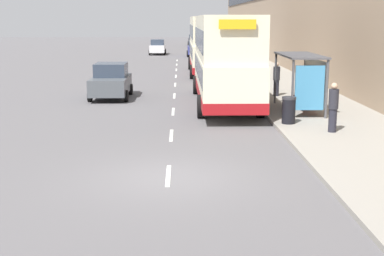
{
  "coord_description": "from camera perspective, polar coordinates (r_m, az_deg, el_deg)",
  "views": [
    {
      "loc": [
        0.34,
        -13.7,
        4.16
      ],
      "look_at": [
        0.99,
        16.29,
        -2.0
      ],
      "focal_mm": 50.0,
      "sensor_mm": 36.0,
      "label": 1
    }
  ],
  "objects": [
    {
      "name": "lane_mark_3",
      "position": [
        29.35,
        -1.89,
        3.46
      ],
      "size": [
        0.12,
        2.0,
        0.01
      ],
      "color": "silver",
      "rests_on": "ground_plane"
    },
    {
      "name": "double_decker_bus_ahead",
      "position": [
        40.92,
        1.7,
        8.97
      ],
      "size": [
        2.85,
        10.97,
        4.3
      ],
      "color": "beige",
      "rests_on": "ground_plane"
    },
    {
      "name": "litter_bin",
      "position": [
        21.13,
        10.28,
        1.9
      ],
      "size": [
        0.55,
        0.55,
        1.05
      ],
      "color": "black",
      "rests_on": "ground_plane"
    },
    {
      "name": "lane_mark_4",
      "position": [
        34.36,
        -1.8,
        4.65
      ],
      "size": [
        0.12,
        2.0,
        0.01
      ],
      "color": "silver",
      "rests_on": "ground_plane"
    },
    {
      "name": "car_2",
      "position": [
        60.28,
        0.39,
        8.5
      ],
      "size": [
        1.95,
        4.11,
        1.84
      ],
      "color": "navy",
      "rests_on": "ground_plane"
    },
    {
      "name": "lane_mark_2",
      "position": [
        24.35,
        -2.02,
        1.77
      ],
      "size": [
        0.12,
        2.0,
        0.01
      ],
      "color": "silver",
      "rests_on": "ground_plane"
    },
    {
      "name": "car_0",
      "position": [
        28.8,
        -8.64,
        4.97
      ],
      "size": [
        2.04,
        4.21,
        1.84
      ],
      "rotation": [
        0.0,
        0.0,
        3.14
      ],
      "color": "#4C5156",
      "rests_on": "ground_plane"
    },
    {
      "name": "car_3",
      "position": [
        63.65,
        -3.7,
        8.61
      ],
      "size": [
        1.92,
        4.15,
        1.75
      ],
      "rotation": [
        0.0,
        0.0,
        3.14
      ],
      "color": "silver",
      "rests_on": "ground_plane"
    },
    {
      "name": "pedestrian_at_shelter",
      "position": [
        25.55,
        7.88,
        4.42
      ],
      "size": [
        0.34,
        0.34,
        1.72
      ],
      "color": "#23232D",
      "rests_on": "ground_plane"
    },
    {
      "name": "lane_mark_8",
      "position": [
        54.5,
        -1.6,
        7.22
      ],
      "size": [
        0.12,
        2.0,
        0.01
      ],
      "color": "silver",
      "rests_on": "ground_plane"
    },
    {
      "name": "car_1",
      "position": [
        84.67,
        0.27,
        9.36
      ],
      "size": [
        2.09,
        4.6,
        1.71
      ],
      "color": "black",
      "rests_on": "ground_plane"
    },
    {
      "name": "bus_shelter",
      "position": [
        23.87,
        11.98,
        5.85
      ],
      "size": [
        1.6,
        4.2,
        2.48
      ],
      "color": "#4C4C51",
      "rests_on": "ground_plane"
    },
    {
      "name": "lane_mark_1",
      "position": [
        19.39,
        -2.22,
        -0.78
      ],
      "size": [
        0.12,
        2.0,
        0.01
      ],
      "color": "silver",
      "rests_on": "ground_plane"
    },
    {
      "name": "lane_mark_5",
      "position": [
        39.39,
        -1.73,
        5.54
      ],
      "size": [
        0.12,
        2.0,
        0.01
      ],
      "color": "silver",
      "rests_on": "ground_plane"
    },
    {
      "name": "lane_mark_7",
      "position": [
        49.46,
        -1.64,
        6.78
      ],
      "size": [
        0.12,
        2.0,
        0.01
      ],
      "color": "silver",
      "rests_on": "ground_plane"
    },
    {
      "name": "pedestrian_1",
      "position": [
        28.59,
        9.0,
        5.21
      ],
      "size": [
        0.35,
        0.35,
        1.78
      ],
      "color": "#23232D",
      "rests_on": "ground_plane"
    },
    {
      "name": "pedestrian_3",
      "position": [
        19.8,
        14.83,
        2.18
      ],
      "size": [
        0.35,
        0.35,
        1.79
      ],
      "color": "#23232D",
      "rests_on": "ground_plane"
    },
    {
      "name": "pedestrian_2",
      "position": [
        27.24,
        13.19,
        4.74
      ],
      "size": [
        0.35,
        0.35,
        1.79
      ],
      "color": "#23232D",
      "rests_on": "ground_plane"
    },
    {
      "name": "lane_mark_6",
      "position": [
        44.42,
        -1.68,
        6.23
      ],
      "size": [
        0.12,
        2.0,
        0.01
      ],
      "color": "silver",
      "rests_on": "ground_plane"
    },
    {
      "name": "lane_mark_0",
      "position": [
        14.49,
        -2.55,
        -5.08
      ],
      "size": [
        0.12,
        2.0,
        0.01
      ],
      "color": "silver",
      "rests_on": "ground_plane"
    },
    {
      "name": "ground_plane",
      "position": [
        14.32,
        -2.56,
        -5.3
      ],
      "size": [
        220.0,
        220.0,
        0.0
      ],
      "primitive_type": "plane",
      "color": "#5B595B"
    },
    {
      "name": "double_decker_bus_near",
      "position": [
        26.1,
        3.49,
        7.46
      ],
      "size": [
        2.85,
        11.48,
        4.3
      ],
      "color": "beige",
      "rests_on": "ground_plane"
    },
    {
      "name": "pavement",
      "position": [
        52.72,
        5.52,
        7.1
      ],
      "size": [
        5.0,
        93.0,
        0.14
      ],
      "color": "gray",
      "rests_on": "ground_plane"
    }
  ]
}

